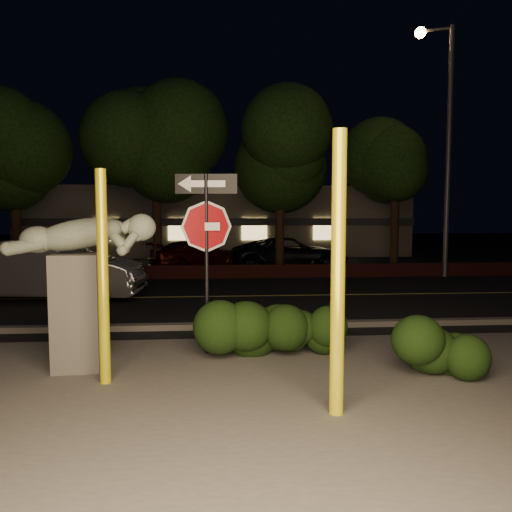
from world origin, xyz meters
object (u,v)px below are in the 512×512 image
(streetlight, at_px, (443,129))
(parked_car_red, at_px, (43,256))
(parked_car_darkred, at_px, (200,255))
(yellow_pole_left, at_px, (103,278))
(signpost, at_px, (206,227))
(silver_sedan, at_px, (48,270))
(yellow_pole_right, at_px, (338,275))
(sculpture, at_px, (80,274))
(parked_car_dark, at_px, (290,254))

(streetlight, xyz_separation_m, parked_car_red, (-15.67, 2.42, -4.92))
(streetlight, xyz_separation_m, parked_car_darkred, (-9.29, 3.15, -4.99))
(yellow_pole_left, height_order, signpost, signpost)
(yellow_pole_left, xyz_separation_m, silver_sedan, (-3.12, 7.20, -0.65))
(yellow_pole_right, distance_m, sculpture, 4.07)
(parked_car_darkred, bearing_deg, sculpture, 150.20)
(parked_car_red, distance_m, parked_car_dark, 10.28)
(yellow_pole_left, relative_size, streetlight, 0.32)
(signpost, distance_m, parked_car_dark, 13.47)
(yellow_pole_left, xyz_separation_m, parked_car_darkred, (0.87, 14.65, -0.87))
(streetlight, distance_m, silver_sedan, 14.75)
(yellow_pole_left, distance_m, parked_car_darkred, 14.70)
(streetlight, bearing_deg, signpost, -108.05)
(yellow_pole_right, height_order, parked_car_darkred, yellow_pole_right)
(streetlight, relative_size, parked_car_darkred, 2.15)
(parked_car_red, bearing_deg, yellow_pole_right, -151.76)
(yellow_pole_right, xyz_separation_m, streetlight, (7.16, 12.83, 3.94))
(sculpture, bearing_deg, parked_car_darkred, 80.52)
(signpost, xyz_separation_m, streetlight, (8.75, 10.09, 3.44))
(silver_sedan, bearing_deg, yellow_pole_right, -139.92)
(parked_car_darkred, height_order, parked_car_dark, parked_car_dark)
(parked_car_dark, bearing_deg, parked_car_darkred, 84.83)
(silver_sedan, distance_m, parked_car_red, 7.13)
(signpost, relative_size, silver_sedan, 0.59)
(signpost, height_order, parked_car_red, signpost)
(yellow_pole_left, xyz_separation_m, parked_car_dark, (4.75, 14.38, -0.81))
(signpost, bearing_deg, yellow_pole_left, -128.98)
(streetlight, bearing_deg, yellow_pole_left, -108.57)
(yellow_pole_right, height_order, parked_car_red, yellow_pole_right)
(yellow_pole_left, distance_m, streetlight, 15.89)
(sculpture, bearing_deg, parked_car_red, 106.97)
(parked_car_darkred, bearing_deg, streetlight, -132.84)
(silver_sedan, xyz_separation_m, parked_car_darkred, (3.99, 7.44, -0.22))
(silver_sedan, xyz_separation_m, parked_car_red, (-2.40, 6.72, -0.16))
(sculpture, bearing_deg, parked_car_dark, 65.09)
(parked_car_red, bearing_deg, signpost, -151.94)
(parked_car_dark, bearing_deg, silver_sedan, 131.11)
(signpost, distance_m, parked_car_red, 14.37)
(sculpture, distance_m, parked_car_red, 14.13)
(parked_car_dark, bearing_deg, streetlight, -119.32)
(parked_car_darkred, distance_m, parked_car_dark, 3.90)
(sculpture, distance_m, parked_car_dark, 14.66)
(sculpture, height_order, parked_car_dark, sculpture)
(yellow_pole_left, distance_m, sculpture, 0.89)
(silver_sedan, bearing_deg, yellow_pole_left, -152.12)
(yellow_pole_left, height_order, parked_car_dark, yellow_pole_left)
(silver_sedan, bearing_deg, parked_car_dark, -43.16)
(yellow_pole_right, relative_size, streetlight, 0.36)
(yellow_pole_left, relative_size, signpost, 0.98)
(sculpture, relative_size, parked_car_red, 0.58)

